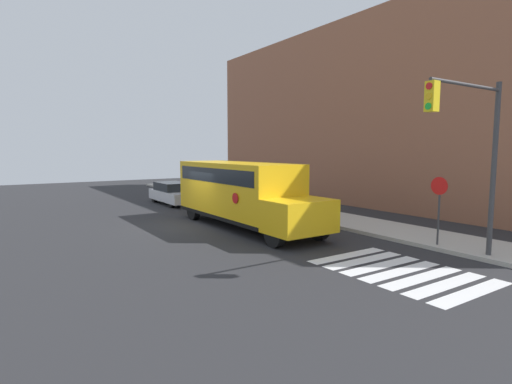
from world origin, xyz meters
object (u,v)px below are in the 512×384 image
at_px(parked_car, 173,193).
at_px(school_bus, 241,190).
at_px(stop_sign, 439,203).
at_px(traffic_light, 476,143).

bearing_deg(parked_car, school_bus, -2.21).
relative_size(parked_car, stop_sign, 1.79).
relative_size(school_bus, stop_sign, 3.52).
relative_size(parked_car, traffic_light, 0.82).
bearing_deg(traffic_light, school_bus, -164.26).
bearing_deg(school_bus, parked_car, 177.79).
relative_size(stop_sign, traffic_light, 0.46).
xyz_separation_m(school_bus, parked_car, (-9.13, 0.35, -0.99)).
height_order(parked_car, stop_sign, stop_sign).
distance_m(school_bus, traffic_light, 9.80).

